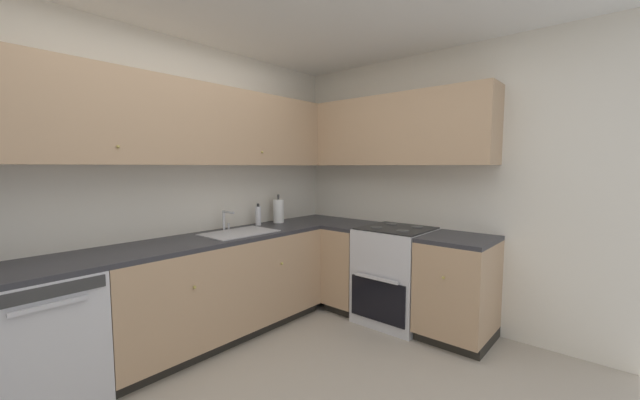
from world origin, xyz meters
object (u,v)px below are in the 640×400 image
(oven_range, at_px, (396,274))
(soap_bottle, at_px, (258,216))
(dishwasher, at_px, (39,342))
(paper_towel_roll, at_px, (279,211))

(oven_range, bearing_deg, soap_bottle, 121.82)
(oven_range, xyz_separation_m, soap_bottle, (-0.71, 1.15, 0.53))
(dishwasher, distance_m, paper_towel_roll, 2.18)
(soap_bottle, bearing_deg, paper_towel_roll, -4.49)
(oven_range, bearing_deg, dishwasher, 159.26)
(soap_bottle, height_order, paper_towel_roll, paper_towel_roll)
(soap_bottle, relative_size, paper_towel_roll, 0.72)
(dishwasher, xyz_separation_m, oven_range, (2.55, -0.97, 0.03))
(paper_towel_roll, bearing_deg, oven_range, -67.93)
(oven_range, relative_size, soap_bottle, 4.75)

